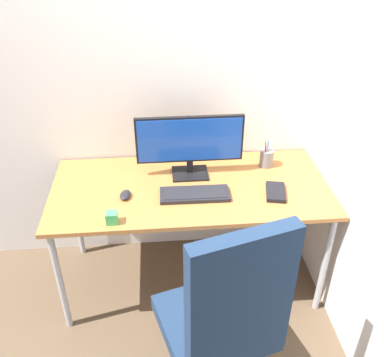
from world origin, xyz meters
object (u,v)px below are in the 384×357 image
Objects in this scene: keyboard at (195,194)px; notebook at (276,192)px; pen_holder at (266,158)px; mouse at (125,195)px; desk_clamp_accessory at (112,218)px; office_chair at (225,317)px; monitor at (190,142)px.

keyboard is 0.46m from notebook.
notebook is at bearing -93.07° from pen_holder.
mouse is at bearing -162.61° from pen_holder.
notebook is (0.46, -0.02, -0.00)m from keyboard.
mouse is 0.85m from notebook.
notebook is 2.88× the size of desk_clamp_accessory.
office_chair is 2.95× the size of keyboard.
monitor is at bearing 91.76° from keyboard.
keyboard reaches higher than notebook.
monitor is 9.85× the size of desk_clamp_accessory.
keyboard is 0.49m from desk_clamp_accessory.
keyboard is 0.39m from mouse.
monitor reaches higher than mouse.
pen_holder is (0.41, 1.02, 0.20)m from office_chair.
notebook is at bearing -29.01° from monitor.
office_chair is 0.82m from notebook.
pen_holder reaches higher than mouse.
keyboard is at bearing 23.93° from desk_clamp_accessory.
pen_holder is 1.05× the size of notebook.
mouse is (-0.39, 0.02, 0.00)m from keyboard.
office_chair is at bearing -49.83° from mouse.
keyboard is at bearing 95.37° from office_chair.
office_chair is at bearing -45.74° from desk_clamp_accessory.
keyboard is (-0.07, 0.72, 0.16)m from office_chair.
pen_holder is at bearing 26.21° from mouse.
desk_clamp_accessory reaches higher than notebook.
keyboard is 2.13× the size of notebook.
monitor is at bearing 38.62° from mouse.
desk_clamp_accessory is (-0.06, -0.22, 0.02)m from mouse.
desk_clamp_accessory reaches higher than mouse.
desk_clamp_accessory is at bearing -134.91° from monitor.
mouse is 0.50× the size of pen_holder.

